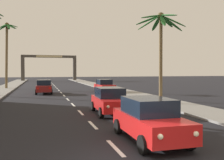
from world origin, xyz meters
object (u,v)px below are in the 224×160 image
Objects in this scene: town_gateway_arch at (49,64)px; sedan_oncoming_far at (44,87)px; palm_left_farthest at (7,43)px; sedan_parked_nearest_kerb at (104,86)px; sedan_lead_at_stop_bar at (149,119)px; palm_right_second at (161,33)px; sedan_third_in_queue at (110,100)px.

sedan_oncoming_far is at bearing -92.95° from town_gateway_arch.
palm_left_farthest is 0.68× the size of town_gateway_arch.
sedan_parked_nearest_kerb is (7.44, -0.46, 0.00)m from sedan_oncoming_far.
sedan_lead_at_stop_bar is 0.44× the size of palm_left_farthest.
palm_right_second is (10.17, -10.58, 5.35)m from sedan_oncoming_far.
palm_right_second is (6.50, 11.79, 5.35)m from sedan_lead_at_stop_bar.
town_gateway_arch is at bearing 87.05° from sedan_oncoming_far.
sedan_oncoming_far is at bearing 103.70° from sedan_third_in_queue.
sedan_third_in_queue is 1.00× the size of sedan_oncoming_far.
sedan_lead_at_stop_bar is 6.50m from sedan_third_in_queue.
sedan_third_in_queue is 15.82m from sedan_parked_nearest_kerb.
sedan_oncoming_far is (-3.66, 22.37, 0.00)m from sedan_lead_at_stop_bar.
palm_left_farthest reaches higher than sedan_oncoming_far.
palm_right_second reaches higher than sedan_parked_nearest_kerb.
town_gateway_arch is (2.10, 40.73, 3.76)m from sedan_oncoming_far.
sedan_third_in_queue is at bearing -139.95° from palm_right_second.
sedan_parked_nearest_kerb is 41.71m from town_gateway_arch.
sedan_oncoming_far is at bearing 176.48° from sedan_parked_nearest_kerb.
sedan_third_in_queue is (0.20, 6.50, 0.00)m from sedan_lead_at_stop_bar.
town_gateway_arch reaches higher than sedan_parked_nearest_kerb.
palm_left_farthest reaches higher than town_gateway_arch.
palm_left_farthest is at bearing 105.52° from sedan_lead_at_stop_bar.
town_gateway_arch is (-1.57, 63.11, 3.76)m from sedan_lead_at_stop_bar.
sedan_oncoming_far is 0.44× the size of palm_left_farthest.
sedan_lead_at_stop_bar is 33.91m from palm_left_farthest.
sedan_parked_nearest_kerb is (3.78, 21.91, 0.00)m from sedan_lead_at_stop_bar.
sedan_parked_nearest_kerb is 0.44× the size of palm_left_farthest.
sedan_parked_nearest_kerb is at bearing 105.07° from palm_right_second.
sedan_lead_at_stop_bar is at bearing -91.81° from sedan_third_in_queue.
sedan_lead_at_stop_bar is 0.55× the size of palm_right_second.
sedan_third_in_queue is 1.01× the size of sedan_parked_nearest_kerb.
palm_right_second is 51.97m from town_gateway_arch.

